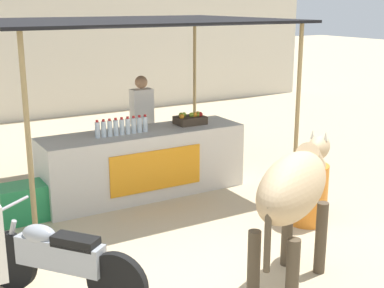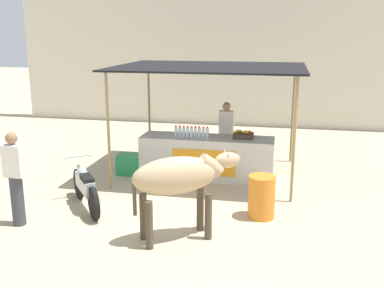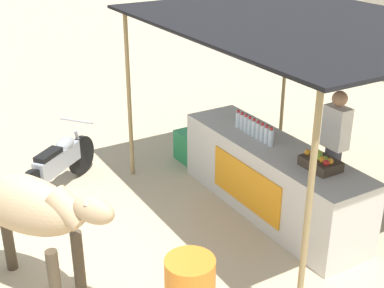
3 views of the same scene
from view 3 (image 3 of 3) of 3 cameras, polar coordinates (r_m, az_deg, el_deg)
name	(u,v)px [view 3 (image 3 of 3)]	position (r m, az deg, el deg)	size (l,w,h in m)	color
ground_plane	(118,259)	(6.41, -7.85, -12.09)	(60.00, 60.00, 0.00)	tan
stall_counter	(270,178)	(7.12, 8.37, -3.60)	(3.00, 0.82, 0.96)	beige
stall_awning	(300,28)	(6.65, 11.48, 12.07)	(4.20, 3.20, 2.52)	black
water_bottle_row	(254,128)	(7.09, 6.61, 1.69)	(0.79, 0.07, 0.25)	silver
fruit_crate	(321,163)	(6.37, 13.57, -1.93)	(0.44, 0.32, 0.18)	#3F3326
vendor_behind_counter	(334,149)	(7.21, 14.89, -0.56)	(0.34, 0.22, 1.65)	#383842
cooler_box	(194,147)	(8.49, 0.25, -0.37)	(0.60, 0.44, 0.48)	#268C4C
cow	(27,209)	(5.54, -17.19, -6.59)	(1.74, 1.27, 1.44)	tan
motorcycle_parked	(59,163)	(7.78, -14.05, -2.02)	(1.17, 1.47, 0.90)	black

